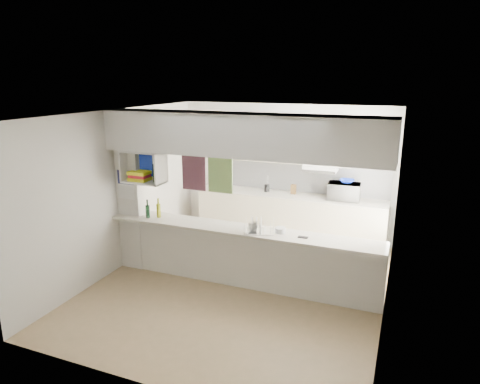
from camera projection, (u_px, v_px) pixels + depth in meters
The scene contains 16 objects.
floor at pixel (239, 285), 6.55m from camera, with size 4.80×4.80×0.00m, color #9E855B.
ceiling at pixel (239, 113), 5.87m from camera, with size 4.80×4.80×0.00m, color white.
wall_back at pixel (285, 171), 8.36m from camera, with size 4.20×4.20×0.00m, color silver.
wall_left at pixel (120, 190), 6.96m from camera, with size 4.80×4.80×0.00m, color silver.
wall_right at pixel (392, 221), 5.46m from camera, with size 4.80×4.80×0.00m, color silver.
servery_partition at pixel (228, 179), 6.18m from camera, with size 4.20×0.50×2.60m.
cubby_shelf at pixel (144, 169), 6.61m from camera, with size 0.65×0.35×0.50m.
kitchen_run at pixel (288, 199), 8.19m from camera, with size 3.60×0.63×2.24m.
microwave at pixel (344, 192), 7.74m from camera, with size 0.57×0.38×0.31m, color white.
bowl at pixel (347, 181), 7.69m from camera, with size 0.26×0.26×0.06m, color #0D2393.
dish_rack at pixel (259, 226), 6.15m from camera, with size 0.50×0.43×0.23m.
cup at pixel (253, 227), 6.14m from camera, with size 0.14×0.14×0.11m, color white.
wine_bottles at pixel (153, 211), 6.77m from camera, with size 0.22×0.15×0.31m.
plastic_tubs at pixel (281, 230), 6.11m from camera, with size 0.50×0.18×0.08m.
utensil_jar at pixel (267, 188), 8.32m from camera, with size 0.10×0.10×0.14m, color black.
knife_block at pixel (293, 189), 8.16m from camera, with size 0.09×0.07×0.18m, color brown.
Camera 1 is at (2.21, -5.53, 3.07)m, focal length 32.00 mm.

